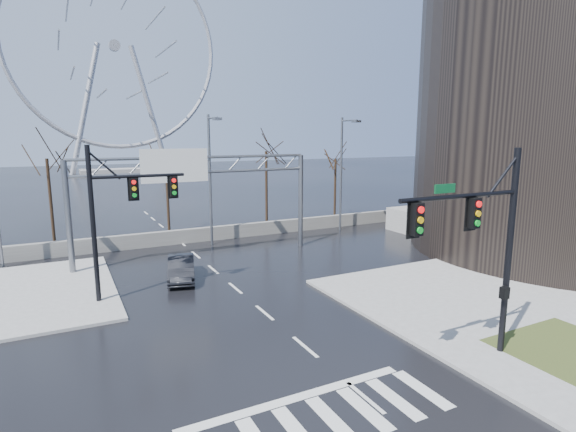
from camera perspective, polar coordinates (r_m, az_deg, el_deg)
ground at (r=18.92m, az=2.19°, el=-16.27°), size 260.00×260.00×0.00m
sidewalk_right_ext at (r=26.20m, az=19.59°, el=-9.03°), size 12.00×10.00×0.15m
sidewalk_far at (r=28.14m, az=-31.58°, el=-8.65°), size 10.00×12.00×0.15m
grass_strip at (r=21.54m, az=31.70°, el=-13.99°), size 5.00×4.00×0.02m
tower_podium at (r=44.35m, az=31.00°, el=-0.95°), size 22.00×18.00×2.00m
barrier_wall at (r=36.59m, az=-13.35°, el=-2.55°), size 52.00×0.50×1.10m
signal_mast_near at (r=17.58m, az=23.88°, el=-2.36°), size 5.52×0.41×8.00m
signal_mast_far at (r=24.10m, az=-20.95°, el=0.92°), size 4.72×0.41×8.00m
sign_gantry at (r=30.93m, az=-12.11°, el=3.91°), size 16.36×0.40×7.60m
streetlight_mid at (r=34.59m, az=-9.74°, el=5.80°), size 0.50×2.55×10.00m
streetlight_right at (r=39.86m, az=7.04°, el=6.43°), size 0.50×2.55×10.00m
tree_left at (r=38.33m, az=-28.21°, el=5.30°), size 3.75×3.75×7.50m
tree_center at (r=40.26m, az=-15.17°, el=5.17°), size 3.25×3.25×6.50m
tree_right at (r=42.05m, az=-2.79°, el=7.13°), size 3.90×3.90×7.80m
tree_far_right at (r=46.40m, az=6.05°, el=6.38°), size 3.40×3.40×6.80m
ferris_wheel at (r=111.97m, az=-21.12°, el=18.60°), size 45.00×6.00×50.91m
car at (r=27.46m, az=-13.41°, el=-6.45°), size 2.50×4.51×1.41m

